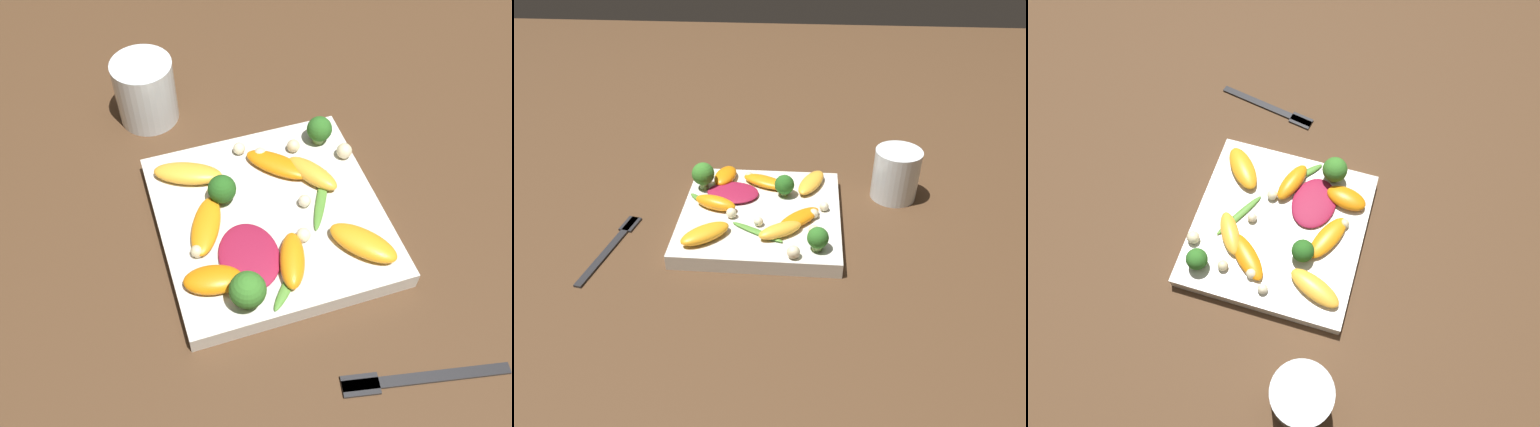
# 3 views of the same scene
# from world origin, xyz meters

# --- Properties ---
(ground_plane) EXTENTS (2.40, 2.40, 0.00)m
(ground_plane) POSITION_xyz_m (0.00, 0.00, 0.00)
(ground_plane) COLOR #4C331E
(plate) EXTENTS (0.24, 0.24, 0.02)m
(plate) POSITION_xyz_m (0.00, 0.00, 0.01)
(plate) COLOR silver
(plate) RESTS_ON ground_plane
(drinking_glass) EXTENTS (0.08, 0.08, 0.09)m
(drinking_glass) POSITION_xyz_m (-0.09, 0.22, 0.04)
(drinking_glass) COLOR white
(drinking_glass) RESTS_ON ground_plane
(fork) EXTENTS (0.16, 0.05, 0.01)m
(fork) POSITION_xyz_m (0.07, -0.21, 0.00)
(fork) COLOR #262628
(fork) RESTS_ON ground_plane
(radicchio_leaf_0) EXTENTS (0.07, 0.09, 0.01)m
(radicchio_leaf_0) POSITION_xyz_m (-0.04, -0.05, 0.03)
(radicchio_leaf_0) COLOR maroon
(radicchio_leaf_0) RESTS_ON plate
(orange_segment_0) EXTENTS (0.07, 0.08, 0.02)m
(orange_segment_0) POSITION_xyz_m (0.08, -0.07, 0.03)
(orange_segment_0) COLOR orange
(orange_segment_0) RESTS_ON plate
(orange_segment_1) EXTENTS (0.06, 0.08, 0.01)m
(orange_segment_1) POSITION_xyz_m (-0.07, -0.00, 0.03)
(orange_segment_1) COLOR orange
(orange_segment_1) RESTS_ON plate
(orange_segment_2) EXTENTS (0.08, 0.06, 0.02)m
(orange_segment_2) POSITION_xyz_m (-0.07, 0.08, 0.03)
(orange_segment_2) COLOR #FCAD33
(orange_segment_2) RESTS_ON plate
(orange_segment_3) EXTENTS (0.05, 0.07, 0.02)m
(orange_segment_3) POSITION_xyz_m (0.00, -0.07, 0.03)
(orange_segment_3) COLOR orange
(orange_segment_3) RESTS_ON plate
(orange_segment_4) EXTENTS (0.07, 0.04, 0.02)m
(orange_segment_4) POSITION_xyz_m (-0.08, -0.07, 0.03)
(orange_segment_4) COLOR orange
(orange_segment_4) RESTS_ON plate
(orange_segment_5) EXTENTS (0.06, 0.07, 0.02)m
(orange_segment_5) POSITION_xyz_m (0.06, 0.03, 0.03)
(orange_segment_5) COLOR #FCAD33
(orange_segment_5) RESTS_ON plate
(orange_segment_6) EXTENTS (0.08, 0.08, 0.01)m
(orange_segment_6) POSITION_xyz_m (0.03, 0.06, 0.03)
(orange_segment_6) COLOR orange
(orange_segment_6) RESTS_ON plate
(broccoli_floret_0) EXTENTS (0.04, 0.04, 0.05)m
(broccoli_floret_0) POSITION_xyz_m (-0.06, -0.10, 0.05)
(broccoli_floret_0) COLOR #84AD5B
(broccoli_floret_0) RESTS_ON plate
(broccoli_floret_1) EXTENTS (0.03, 0.03, 0.04)m
(broccoli_floret_1) POSITION_xyz_m (-0.04, 0.03, 0.04)
(broccoli_floret_1) COLOR #7A9E51
(broccoli_floret_1) RESTS_ON plate
(broccoli_floret_2) EXTENTS (0.03, 0.03, 0.04)m
(broccoli_floret_2) POSITION_xyz_m (0.09, 0.09, 0.04)
(broccoli_floret_2) COLOR #7A9E51
(broccoli_floret_2) RESTS_ON plate
(arugula_sprig_0) EXTENTS (0.05, 0.08, 0.01)m
(arugula_sprig_0) POSITION_xyz_m (0.06, 0.00, 0.03)
(arugula_sprig_0) COLOR #518E33
(arugula_sprig_0) RESTS_ON plate
(arugula_sprig_1) EXTENTS (0.05, 0.05, 0.01)m
(arugula_sprig_1) POSITION_xyz_m (-0.01, -0.09, 0.03)
(arugula_sprig_1) COLOR #518E33
(arugula_sprig_1) RESTS_ON plate
(macadamia_nut_0) EXTENTS (0.02, 0.02, 0.02)m
(macadamia_nut_0) POSITION_xyz_m (0.06, 0.08, 0.03)
(macadamia_nut_0) COLOR beige
(macadamia_nut_0) RESTS_ON plate
(macadamia_nut_1) EXTENTS (0.01, 0.01, 0.01)m
(macadamia_nut_1) POSITION_xyz_m (-0.01, 0.10, 0.03)
(macadamia_nut_1) COLOR beige
(macadamia_nut_1) RESTS_ON plate
(macadamia_nut_2) EXTENTS (0.01, 0.01, 0.01)m
(macadamia_nut_2) POSITION_xyz_m (0.04, -0.00, 0.03)
(macadamia_nut_2) COLOR beige
(macadamia_nut_2) RESTS_ON plate
(macadamia_nut_3) EXTENTS (0.02, 0.02, 0.02)m
(macadamia_nut_3) POSITION_xyz_m (0.01, 0.08, 0.03)
(macadamia_nut_3) COLOR beige
(macadamia_nut_3) RESTS_ON plate
(macadamia_nut_4) EXTENTS (0.02, 0.02, 0.02)m
(macadamia_nut_4) POSITION_xyz_m (0.11, 0.05, 0.03)
(macadamia_nut_4) COLOR beige
(macadamia_nut_4) RESTS_ON plate
(macadamia_nut_5) EXTENTS (0.01, 0.01, 0.01)m
(macadamia_nut_5) POSITION_xyz_m (-0.09, -0.03, 0.03)
(macadamia_nut_5) COLOR beige
(macadamia_nut_5) RESTS_ON plate
(macadamia_nut_6) EXTENTS (0.02, 0.02, 0.02)m
(macadamia_nut_6) POSITION_xyz_m (0.02, -0.04, 0.03)
(macadamia_nut_6) COLOR beige
(macadamia_nut_6) RESTS_ON plate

